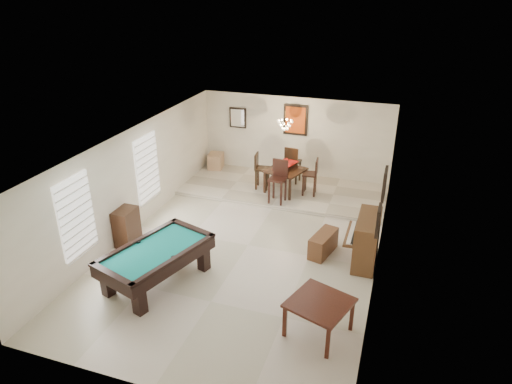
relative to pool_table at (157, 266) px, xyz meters
The scene contains 26 objects.
ground_plane 2.40m from the pool_table, 55.88° to the left, with size 6.00×9.00×0.02m, color beige.
wall_back 6.66m from the pool_table, 78.38° to the left, with size 6.00×0.04×2.60m, color silver.
wall_front 3.01m from the pool_table, 62.36° to the right, with size 6.00×0.04×2.60m, color silver.
wall_left 2.74m from the pool_table, 130.42° to the left, with size 0.04×9.00×2.60m, color silver.
wall_right 4.84m from the pool_table, 24.38° to the left, with size 0.04×9.00×2.60m, color silver.
ceiling 3.25m from the pool_table, 55.88° to the left, with size 6.00×9.00×0.04m, color white.
dining_step 5.39m from the pool_table, 75.69° to the left, with size 6.00×2.50×0.12m, color beige.
window_left_front 1.95m from the pool_table, behind, with size 0.06×1.00×1.70m, color white.
window_left_rear 3.21m from the pool_table, 122.64° to the left, with size 0.06×1.00×1.70m, color white.
pool_table is the anchor object (origin of this frame).
square_table 3.55m from the pool_table, ahead, with size 1.00×1.00×0.69m, color #35150D, non-canonical shape.
upright_piano 4.49m from the pool_table, 28.72° to the left, with size 0.74×1.33×1.11m, color brown, non-canonical shape.
piano_bench 3.79m from the pool_table, 35.19° to the left, with size 0.36×0.93×0.51m, color brown.
apothecary_chest 1.83m from the pool_table, 142.22° to the left, with size 0.41×0.61×0.92m, color black.
dining_table 5.20m from the pool_table, 74.12° to the left, with size 0.99×0.99×0.82m, color black, non-canonical shape.
flower_vase 5.24m from the pool_table, 74.12° to the left, with size 0.13×0.13×0.23m, color red, non-canonical shape.
dining_chair_south 4.47m from the pool_table, 71.69° to the left, with size 0.45×0.45×1.21m, color black, non-canonical shape.
dining_chair_north 5.96m from the pool_table, 75.81° to the left, with size 0.43×0.43×1.15m, color black, non-canonical shape.
dining_chair_west 5.07m from the pool_table, 81.91° to the left, with size 0.40×0.40×1.08m, color black, non-canonical shape.
dining_chair_east 5.48m from the pool_table, 66.94° to the left, with size 0.40×0.40×1.09m, color black, non-canonical shape.
corner_bench 6.19m from the pool_table, 101.58° to the left, with size 0.45×0.56×0.50m, color tan.
chandelier 5.63m from the pool_table, 75.56° to the left, with size 0.44×0.44×0.60m, color #FFE5B2, non-canonical shape.
back_painting 6.73m from the pool_table, 78.31° to the left, with size 0.75×0.06×0.95m, color #D84C14.
back_mirror 6.60m from the pool_table, 95.08° to the left, with size 0.55×0.06×0.65m, color white.
right_picture_upper 5.08m from the pool_table, 27.80° to the left, with size 0.06×0.55×0.65m, color slate.
right_picture_lower 4.59m from the pool_table, 12.64° to the left, with size 0.06×0.45×0.55m, color gray.
Camera 1 is at (3.16, -8.89, 5.79)m, focal length 32.00 mm.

